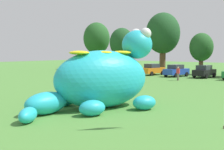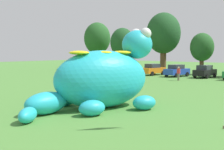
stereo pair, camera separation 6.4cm
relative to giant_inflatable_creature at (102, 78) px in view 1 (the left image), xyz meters
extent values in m
plane|color=#4C8438|center=(0.07, 0.76, -1.92)|extent=(160.00, 160.00, 0.00)
ellipsoid|color=#23B2C6|center=(-0.01, 0.02, -0.06)|extent=(5.21, 7.31, 3.72)
ellipsoid|color=#23B2C6|center=(0.87, 2.68, 2.20)|extent=(2.54, 2.66, 1.96)
sphere|color=white|center=(0.45, 3.13, 2.93)|extent=(0.78, 0.78, 0.78)
sphere|color=white|center=(1.47, 2.79, 2.93)|extent=(0.78, 0.78, 0.78)
ellipsoid|color=yellow|center=(0.46, 1.43, 1.65)|extent=(1.78, 1.60, 0.25)
ellipsoid|color=yellow|center=(-0.01, 0.02, 1.65)|extent=(1.78, 1.60, 0.25)
ellipsoid|color=yellow|center=(-0.53, -1.55, 1.65)|extent=(1.78, 1.60, 0.25)
ellipsoid|color=#23B2C6|center=(-1.40, 2.39, -1.46)|extent=(1.58, 1.87, 0.91)
ellipsoid|color=#23B2C6|center=(2.52, 1.10, -1.46)|extent=(1.58, 1.87, 0.91)
ellipsoid|color=#23B2C6|center=(-2.38, -1.11, -1.46)|extent=(1.58, 1.87, 0.91)
ellipsoid|color=#23B2C6|center=(1.22, -2.30, -1.46)|extent=(1.58, 1.87, 0.91)
ellipsoid|color=#23B2C6|center=(-1.20, -3.59, -1.27)|extent=(1.58, 3.02, 1.30)
ellipsoid|color=#23B2C6|center=(-0.21, -5.60, -1.52)|extent=(1.60, 1.86, 0.79)
cube|color=orange|center=(-11.68, 25.31, -1.20)|extent=(2.24, 4.29, 0.80)
cube|color=#2D333D|center=(-11.70, 25.16, -0.50)|extent=(1.75, 2.15, 0.60)
cylinder|color=black|center=(-12.35, 26.68, -1.60)|extent=(0.32, 0.67, 0.64)
cylinder|color=black|center=(-10.67, 26.45, -1.60)|extent=(0.32, 0.67, 0.64)
cylinder|color=black|center=(-12.69, 24.16, -1.60)|extent=(0.32, 0.67, 0.64)
cylinder|color=black|center=(-11.01, 23.94, -1.60)|extent=(0.32, 0.67, 0.64)
cube|color=#2347B7|center=(-7.57, 25.01, -1.20)|extent=(2.31, 4.31, 0.80)
cube|color=#2D333D|center=(-7.59, 24.87, -0.50)|extent=(1.78, 2.17, 0.60)
cylinder|color=black|center=(-8.21, 26.40, -1.60)|extent=(0.33, 0.67, 0.64)
cylinder|color=black|center=(-6.53, 26.14, -1.60)|extent=(0.33, 0.67, 0.64)
cylinder|color=black|center=(-8.60, 23.89, -1.60)|extent=(0.33, 0.67, 0.64)
cylinder|color=black|center=(-6.92, 23.63, -1.60)|extent=(0.33, 0.67, 0.64)
cube|color=black|center=(-3.74, 25.79, -1.20)|extent=(1.84, 4.16, 0.80)
cube|color=#2D333D|center=(-3.74, 25.64, -0.50)|extent=(1.56, 2.02, 0.60)
cylinder|color=black|center=(-4.54, 27.09, -1.60)|extent=(0.26, 0.65, 0.64)
cylinder|color=black|center=(-2.84, 27.03, -1.60)|extent=(0.26, 0.65, 0.64)
cylinder|color=black|center=(-4.63, 24.55, -1.60)|extent=(0.26, 0.65, 0.64)
cylinder|color=black|center=(-2.93, 24.49, -1.60)|extent=(0.26, 0.65, 0.64)
cylinder|color=black|center=(-0.42, 24.09, -1.60)|extent=(0.34, 0.67, 0.64)
cylinder|color=brown|center=(-28.30, 31.23, -0.28)|extent=(0.93, 0.93, 3.27)
ellipsoid|color=#235623|center=(-28.30, 31.23, 4.23)|extent=(5.23, 5.23, 6.28)
cylinder|color=brown|center=(-21.36, 30.34, -0.54)|extent=(0.79, 0.79, 2.76)
ellipsoid|color=#1E4C23|center=(-21.36, 30.34, 3.28)|extent=(4.42, 4.42, 5.30)
cylinder|color=brown|center=(-12.70, 30.08, -0.17)|extent=(1.00, 1.00, 3.49)
ellipsoid|color=#1E4C23|center=(-12.70, 30.08, 4.65)|extent=(5.59, 5.59, 6.71)
cylinder|color=brown|center=(-6.34, 30.76, -0.79)|extent=(0.65, 0.65, 2.26)
ellipsoid|color=#235623|center=(-6.34, 30.76, 2.33)|extent=(3.61, 3.61, 4.34)
cylinder|color=#726656|center=(-4.66, 19.81, -1.48)|extent=(0.26, 0.26, 0.88)
cube|color=red|center=(-4.66, 19.81, -0.74)|extent=(0.38, 0.22, 0.60)
sphere|color=tan|center=(-4.66, 19.81, -0.32)|extent=(0.22, 0.22, 0.22)
cylinder|color=#2D334C|center=(-9.17, 12.98, -1.48)|extent=(0.26, 0.26, 0.88)
cube|color=black|center=(-9.17, 12.98, -0.74)|extent=(0.38, 0.22, 0.60)
sphere|color=tan|center=(-9.17, 12.98, -0.32)|extent=(0.22, 0.22, 0.22)
cylinder|color=#2D334C|center=(-8.27, 14.24, -1.48)|extent=(0.26, 0.26, 0.88)
cube|color=#338C4C|center=(-8.27, 14.24, -0.74)|extent=(0.38, 0.22, 0.60)
sphere|color=#9E7051|center=(-8.27, 14.24, -0.32)|extent=(0.22, 0.22, 0.22)
cylinder|color=brown|center=(8.04, -0.55, -1.84)|extent=(0.06, 0.06, 0.15)
camera|label=1|loc=(12.99, -15.12, 1.77)|focal=49.84mm
camera|label=2|loc=(13.04, -15.08, 1.77)|focal=49.84mm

